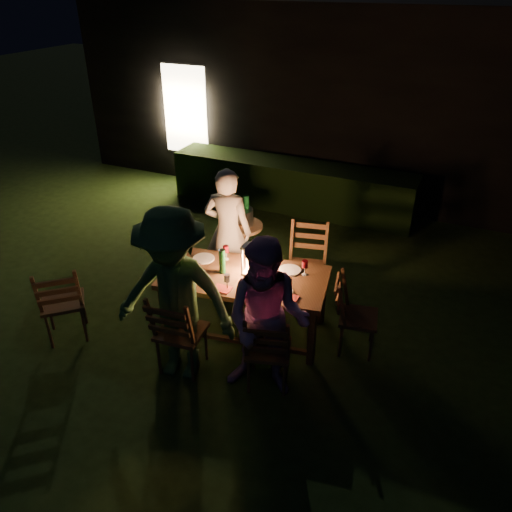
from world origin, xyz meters
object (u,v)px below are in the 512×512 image
at_px(chair_near_right, 268,362).
at_px(chair_spare, 66,315).
at_px(lantern, 250,261).
at_px(ice_bucket, 242,217).
at_px(chair_far_right, 305,279).
at_px(person_opp_right, 267,321).
at_px(dining_table, 245,281).
at_px(bottle_table, 222,261).
at_px(bottle_bucket_b, 246,213).
at_px(bottle_bucket_a, 237,214).
at_px(chair_end, 356,328).
at_px(person_house_side, 228,231).
at_px(chair_far_left, 228,271).
at_px(chair_near_left, 181,345).
at_px(side_table, 242,231).
at_px(person_opp_left, 175,297).

bearing_deg(chair_near_right, chair_spare, 169.08).
bearing_deg(chair_spare, chair_near_right, -36.60).
height_order(lantern, ice_bucket, lantern).
bearing_deg(chair_far_right, lantern, 52.03).
xyz_separation_m(person_opp_right, lantern, (-0.54, 0.79, 0.08)).
height_order(dining_table, bottle_table, bottle_table).
bearing_deg(bottle_bucket_b, bottle_bucket_a, -141.34).
distance_m(chair_near_right, bottle_bucket_a, 2.21).
relative_size(chair_end, person_house_side, 0.56).
relative_size(chair_near_right, person_opp_right, 0.57).
bearing_deg(chair_far_right, chair_far_left, -3.15).
bearing_deg(lantern, dining_table, -125.63).
relative_size(chair_near_left, bottle_bucket_b, 3.15).
distance_m(dining_table, chair_far_right, 1.01).
xyz_separation_m(dining_table, side_table, (-0.57, 1.12, -0.02)).
relative_size(chair_far_left, bottle_bucket_a, 2.85).
relative_size(chair_far_right, chair_end, 1.13).
relative_size(chair_near_left, side_table, 1.37).
height_order(chair_spare, ice_bucket, chair_spare).
bearing_deg(dining_table, chair_near_right, -59.54).
distance_m(person_opp_left, lantern, 1.00).
bearing_deg(person_opp_left, side_table, 88.10).
xyz_separation_m(chair_far_right, bottle_table, (-0.66, -0.89, 0.57)).
height_order(chair_far_right, ice_bucket, chair_far_right).
xyz_separation_m(chair_near_right, bottle_bucket_b, (-1.09, 1.84, 0.61)).
distance_m(chair_near_left, chair_far_left, 1.54).
relative_size(chair_spare, bottle_bucket_b, 3.11).
relative_size(lantern, ice_bucket, 1.17).
relative_size(side_table, ice_bucket, 2.46).
height_order(chair_far_left, chair_far_right, chair_far_right).
height_order(chair_spare, side_table, chair_spare).
bearing_deg(side_table, chair_near_left, -82.61).
xyz_separation_m(chair_far_right, person_house_side, (-0.99, -0.11, 0.50)).
xyz_separation_m(chair_near_left, chair_spare, (-1.44, -0.08, -0.00)).
height_order(dining_table, person_opp_right, person_opp_right).
bearing_deg(lantern, chair_spare, -151.63).
distance_m(chair_spare, lantern, 2.14).
xyz_separation_m(chair_end, chair_spare, (-2.98, -1.12, 0.02)).
bearing_deg(bottle_bucket_a, person_house_side, -82.48).
bearing_deg(lantern, chair_near_left, -112.04).
relative_size(ice_bucket, bottle_bucket_a, 0.94).
height_order(person_opp_right, bottle_bucket_a, person_opp_right).
xyz_separation_m(lantern, bottle_table, (-0.29, -0.10, -0.02)).
height_order(person_opp_right, ice_bucket, person_opp_right).
distance_m(chair_far_left, chair_far_right, 1.00).
height_order(bottle_table, ice_bucket, bottle_table).
relative_size(lantern, bottle_table, 1.25).
xyz_separation_m(chair_end, side_table, (-1.79, 0.92, 0.37)).
height_order(chair_far_left, person_house_side, person_house_side).
bearing_deg(ice_bucket, chair_far_left, -89.23).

